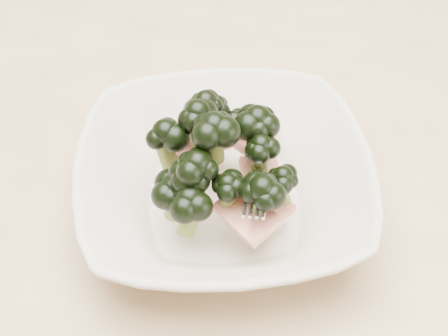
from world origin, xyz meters
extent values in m
cube|color=tan|center=(0.00, 0.00, 0.73)|extent=(1.20, 0.80, 0.04)
imported|color=beige|center=(0.06, -0.08, 0.78)|extent=(0.33, 0.33, 0.06)
cylinder|color=#5E6B23|center=(0.01, -0.08, 0.81)|extent=(0.02, 0.02, 0.05)
ellipsoid|color=black|center=(0.01, -0.08, 0.84)|extent=(0.04, 0.04, 0.03)
cylinder|color=#5E6B23|center=(0.02, -0.03, 0.79)|extent=(0.02, 0.02, 0.03)
ellipsoid|color=black|center=(0.02, -0.03, 0.81)|extent=(0.03, 0.03, 0.03)
cylinder|color=#5E6B23|center=(0.03, -0.05, 0.80)|extent=(0.02, 0.02, 0.03)
ellipsoid|color=black|center=(0.03, -0.05, 0.82)|extent=(0.03, 0.03, 0.02)
cylinder|color=#5E6B23|center=(0.05, -0.09, 0.83)|extent=(0.02, 0.02, 0.03)
ellipsoid|color=black|center=(0.05, -0.09, 0.85)|extent=(0.04, 0.04, 0.03)
cylinder|color=#5E6B23|center=(0.03, -0.04, 0.81)|extent=(0.02, 0.02, 0.05)
ellipsoid|color=black|center=(0.03, -0.04, 0.84)|extent=(0.03, 0.03, 0.03)
cylinder|color=#5E6B23|center=(0.07, -0.11, 0.80)|extent=(0.02, 0.01, 0.03)
ellipsoid|color=black|center=(0.07, -0.11, 0.82)|extent=(0.03, 0.03, 0.02)
cylinder|color=#5E6B23|center=(0.11, -0.08, 0.79)|extent=(0.02, 0.02, 0.03)
ellipsoid|color=black|center=(0.11, -0.08, 0.81)|extent=(0.03, 0.03, 0.02)
cylinder|color=#5E6B23|center=(0.03, -0.07, 0.82)|extent=(0.02, 0.02, 0.04)
ellipsoid|color=black|center=(0.03, -0.07, 0.85)|extent=(0.04, 0.04, 0.03)
cylinder|color=#5E6B23|center=(0.03, -0.12, 0.79)|extent=(0.02, 0.02, 0.03)
ellipsoid|color=black|center=(0.03, -0.12, 0.81)|extent=(0.04, 0.04, 0.03)
cylinder|color=#5E6B23|center=(0.03, -0.03, 0.80)|extent=(0.02, 0.02, 0.04)
ellipsoid|color=black|center=(0.03, -0.03, 0.82)|extent=(0.03, 0.03, 0.03)
cylinder|color=#5E6B23|center=(0.05, -0.11, 0.81)|extent=(0.02, 0.02, 0.04)
ellipsoid|color=black|center=(0.05, -0.11, 0.84)|extent=(0.04, 0.04, 0.03)
cylinder|color=#5E6B23|center=(0.08, -0.05, 0.81)|extent=(0.02, 0.02, 0.04)
ellipsoid|color=black|center=(0.08, -0.05, 0.84)|extent=(0.04, 0.04, 0.03)
cylinder|color=#5E6B23|center=(0.09, -0.07, 0.81)|extent=(0.02, 0.02, 0.03)
ellipsoid|color=black|center=(0.09, -0.07, 0.83)|extent=(0.03, 0.03, 0.02)
cylinder|color=#5E6B23|center=(0.04, -0.11, 0.81)|extent=(0.02, 0.02, 0.03)
ellipsoid|color=black|center=(0.04, -0.11, 0.83)|extent=(0.03, 0.03, 0.03)
cylinder|color=#5E6B23|center=(0.10, -0.11, 0.80)|extent=(0.03, 0.02, 0.04)
ellipsoid|color=black|center=(0.10, -0.11, 0.83)|extent=(0.04, 0.04, 0.03)
cylinder|color=#5E6B23|center=(0.05, -0.13, 0.79)|extent=(0.02, 0.02, 0.04)
ellipsoid|color=black|center=(0.05, -0.13, 0.82)|extent=(0.04, 0.04, 0.03)
cylinder|color=#5E6B23|center=(0.05, -0.03, 0.79)|extent=(0.02, 0.02, 0.03)
ellipsoid|color=black|center=(0.05, -0.03, 0.81)|extent=(0.03, 0.03, 0.02)
cube|color=maroon|center=(0.01, -0.05, 0.80)|extent=(0.04, 0.06, 0.02)
cube|color=maroon|center=(0.09, -0.07, 0.79)|extent=(0.05, 0.06, 0.02)
cube|color=maroon|center=(0.07, -0.03, 0.79)|extent=(0.03, 0.05, 0.02)
cube|color=maroon|center=(0.10, -0.10, 0.78)|extent=(0.04, 0.05, 0.02)
cube|color=maroon|center=(0.09, -0.12, 0.80)|extent=(0.06, 0.06, 0.02)
cube|color=maroon|center=(0.04, -0.04, 0.80)|extent=(0.05, 0.05, 0.02)
camera|label=1|loc=(0.17, -0.42, 1.18)|focal=50.00mm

